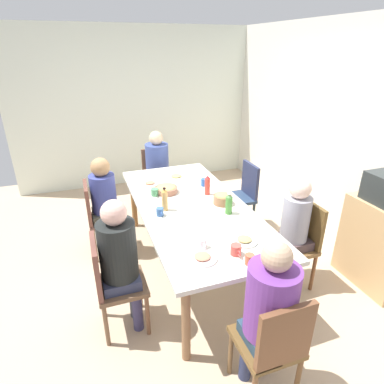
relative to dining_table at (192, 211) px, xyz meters
The scene contains 31 objects.
ground_plane 0.70m from the dining_table, ahead, with size 6.49×6.49×0.00m, color tan.
wall_back 2.10m from the dining_table, 90.00° to the left, with size 5.65×0.12×2.60m, color silver.
wall_left 2.83m from the dining_table, behind, with size 0.12×4.14×2.60m, color silver.
dining_table is the anchor object (origin of this frame).
chair_0 1.11m from the dining_table, 56.73° to the left, with size 0.40×0.40×0.90m.
person_0 1.02m from the dining_table, 53.88° to the left, with size 0.30×0.30×1.18m.
chair_1 1.60m from the dining_table, behind, with size 0.40×0.40×0.90m.
person_1 1.50m from the dining_table, behind, with size 0.33×0.33×1.20m.
chair_2 1.11m from the dining_table, 123.27° to the right, with size 0.40×0.40×0.90m.
person_2 1.02m from the dining_table, 126.09° to the right, with size 0.30×0.30×1.18m.
chair_3 1.11m from the dining_table, 56.73° to the right, with size 0.40×0.40×0.90m.
person_3 1.03m from the dining_table, 53.97° to the right, with size 0.30×0.30×1.23m.
chair_4 1.11m from the dining_table, 123.27° to the left, with size 0.40×0.40×0.90m.
chair_5 1.60m from the dining_table, ahead, with size 0.40×0.40×0.90m.
person_5 1.50m from the dining_table, ahead, with size 0.33×0.33×1.24m.
plate_0 0.79m from the dining_table, behind, with size 0.24×0.24×0.04m.
plate_1 0.74m from the dining_table, 156.78° to the right, with size 0.20×0.20×0.04m.
plate_2 0.82m from the dining_table, 13.24° to the left, with size 0.22×0.22×0.04m.
plate_3 0.94m from the dining_table, 14.52° to the right, with size 0.23×0.23×0.04m.
bowl_0 0.34m from the dining_table, 77.01° to the left, with size 0.19×0.19×0.12m.
bowl_1 0.44m from the dining_table, 157.48° to the right, with size 0.25×0.25×0.08m.
cup_0 1.09m from the dining_table, ahead, with size 0.11×0.07×0.08m.
cup_1 0.54m from the dining_table, 144.74° to the left, with size 0.11×0.07×0.09m.
cup_2 0.48m from the dining_table, 139.69° to the right, with size 0.12×0.08×0.08m.
cup_3 0.94m from the dining_table, ahead, with size 0.12×0.09×0.09m.
cup_4 0.40m from the dining_table, 73.35° to the right, with size 0.11×0.07×0.08m.
cup_5 0.79m from the dining_table, 13.51° to the right, with size 0.12×0.08×0.09m.
bottle_0 0.34m from the dining_table, 87.42° to the right, with size 0.06×0.06×0.24m.
bottle_1 0.44m from the dining_table, 44.03° to the left, with size 0.07×0.07×0.22m.
bottle_2 0.36m from the dining_table, 128.41° to the left, with size 0.06×0.06×0.23m.
side_cabinet 1.93m from the dining_table, 63.17° to the left, with size 0.70×0.44×0.90m, color tan.
Camera 1 is at (2.83, -1.00, 2.27)m, focal length 30.24 mm.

